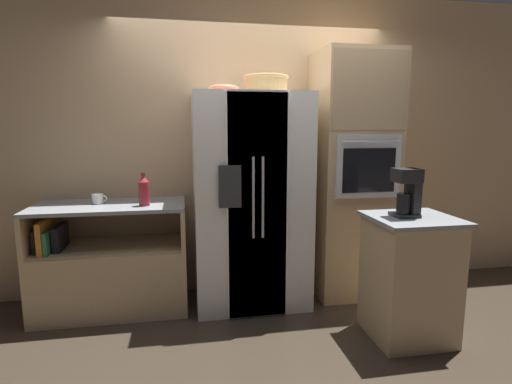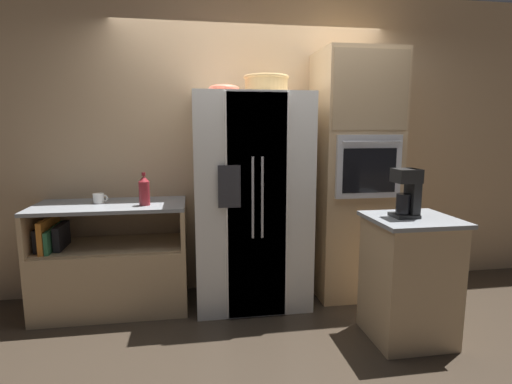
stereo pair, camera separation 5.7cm
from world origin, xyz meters
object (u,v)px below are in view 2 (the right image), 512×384
at_px(wicker_basket, 266,84).
at_px(fruit_bowl, 224,88).
at_px(mug, 99,198).
at_px(bottle_tall, 144,190).
at_px(refrigerator, 251,201).
at_px(coffee_maker, 408,191).
at_px(wall_oven, 353,176).

distance_m(wicker_basket, fruit_bowl, 0.38).
bearing_deg(mug, bottle_tall, -20.63).
height_order(refrigerator, coffee_maker, refrigerator).
distance_m(refrigerator, fruit_bowl, 0.98).
distance_m(wall_oven, mug, 2.26).
distance_m(wicker_basket, mug, 1.73).
bearing_deg(refrigerator, coffee_maker, -38.66).
bearing_deg(refrigerator, wicker_basket, 7.51).
distance_m(wall_oven, coffee_maker, 0.87).
bearing_deg(bottle_tall, wicker_basket, 4.15).
bearing_deg(wicker_basket, coffee_maker, -43.49).
xyz_separation_m(wall_oven, bottle_tall, (-1.87, -0.11, -0.07)).
height_order(wicker_basket, bottle_tall, wicker_basket).
relative_size(wall_oven, mug, 18.07).
bearing_deg(refrigerator, wall_oven, 3.12).
distance_m(wicker_basket, bottle_tall, 1.36).
xyz_separation_m(mug, coffee_maker, (2.31, -0.91, 0.15)).
distance_m(refrigerator, mug, 1.29).
height_order(wicker_basket, coffee_maker, wicker_basket).
height_order(refrigerator, wall_oven, wall_oven).
xyz_separation_m(bottle_tall, mug, (-0.39, 0.15, -0.08)).
bearing_deg(fruit_bowl, coffee_maker, -31.47).
height_order(fruit_bowl, bottle_tall, fruit_bowl).
xyz_separation_m(wall_oven, coffee_maker, (0.05, -0.87, -0.00)).
height_order(wall_oven, fruit_bowl, wall_oven).
xyz_separation_m(wicker_basket, bottle_tall, (-1.04, -0.08, -0.88)).
bearing_deg(coffee_maker, wicker_basket, 136.51).
relative_size(mug, coffee_maker, 0.35).
relative_size(refrigerator, wicker_basket, 4.82).
relative_size(fruit_bowl, mug, 2.04).
bearing_deg(wall_oven, bottle_tall, -176.64).
height_order(refrigerator, mug, refrigerator).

